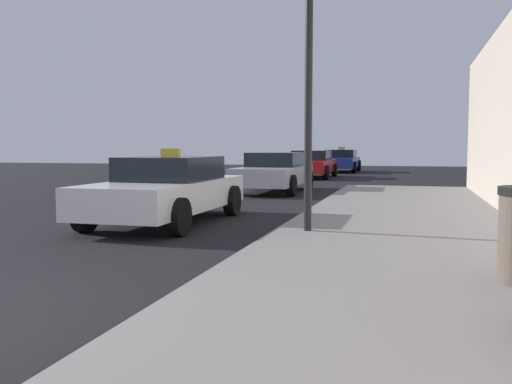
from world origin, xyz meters
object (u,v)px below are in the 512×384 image
at_px(street_lamp, 309,41).
at_px(car_silver, 274,172).
at_px(car_white, 167,189).
at_px(car_red, 311,164).
at_px(car_blue, 341,161).

bearing_deg(street_lamp, car_silver, 106.51).
bearing_deg(car_white, street_lamp, 156.06).
bearing_deg(car_red, car_white, 89.89).
bearing_deg(car_silver, car_white, 87.99).
bearing_deg(street_lamp, car_blue, 95.48).
relative_size(car_white, car_silver, 1.01).
distance_m(street_lamp, car_white, 4.07).
relative_size(car_silver, car_blue, 0.98).
distance_m(car_silver, car_red, 8.55).
xyz_separation_m(car_white, car_blue, (0.66, 22.78, 0.00)).
relative_size(car_white, car_blue, 0.99).
bearing_deg(car_white, car_silver, -92.01).
xyz_separation_m(car_white, car_red, (0.03, 16.34, -0.00)).
distance_m(car_red, car_blue, 6.47).
height_order(street_lamp, car_blue, street_lamp).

